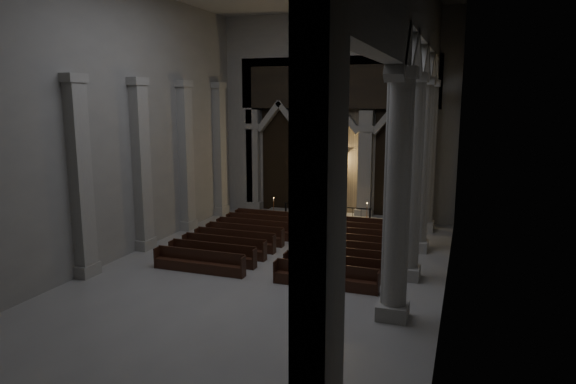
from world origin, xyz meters
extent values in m
plane|color=gray|center=(0.00, 0.00, 0.00)|extent=(24.00, 24.00, 0.00)
cube|color=gray|center=(0.00, 12.00, 6.00)|extent=(14.00, 0.10, 12.00)
cube|color=gray|center=(-7.00, 0.00, 6.00)|extent=(0.10, 24.00, 12.00)
cube|color=gray|center=(7.00, 0.00, 6.00)|extent=(0.10, 24.00, 12.00)
cube|color=#9B9890|center=(-5.40, 11.50, 3.20)|extent=(0.80, 0.50, 6.40)
cube|color=#9B9890|center=(-5.40, 11.50, 0.25)|extent=(1.05, 0.70, 0.50)
cube|color=#9B9890|center=(-5.40, 11.50, 5.35)|extent=(1.00, 0.65, 0.35)
cube|color=#9B9890|center=(-1.80, 11.50, 3.20)|extent=(0.80, 0.50, 6.40)
cube|color=#9B9890|center=(-1.80, 11.50, 0.25)|extent=(1.05, 0.70, 0.50)
cube|color=#9B9890|center=(-1.80, 11.50, 5.35)|extent=(1.00, 0.65, 0.35)
cube|color=#9B9890|center=(1.80, 11.50, 3.20)|extent=(0.80, 0.50, 6.40)
cube|color=#9B9890|center=(1.80, 11.50, 0.25)|extent=(1.05, 0.70, 0.50)
cube|color=#9B9890|center=(1.80, 11.50, 5.35)|extent=(1.00, 0.65, 0.35)
cube|color=#9B9890|center=(5.40, 11.50, 3.20)|extent=(0.80, 0.50, 6.40)
cube|color=#9B9890|center=(5.40, 11.50, 0.25)|extent=(1.05, 0.70, 0.50)
cube|color=#9B9890|center=(5.40, 11.50, 5.35)|extent=(1.00, 0.65, 0.35)
cube|color=black|center=(-3.60, 11.85, 3.50)|extent=(2.60, 0.15, 7.00)
cube|color=#8F7A5C|center=(0.00, 11.85, 3.50)|extent=(2.60, 0.15, 7.00)
cube|color=black|center=(3.60, 11.85, 3.50)|extent=(2.60, 0.15, 7.00)
cube|color=black|center=(0.00, 11.50, 8.00)|extent=(12.00, 0.50, 3.00)
cube|color=#9B9890|center=(-6.20, 11.50, 4.50)|extent=(1.60, 0.50, 9.00)
cube|color=#9B9890|center=(6.20, 11.50, 4.50)|extent=(1.60, 0.50, 9.00)
cube|color=#9B9890|center=(0.00, 11.50, 10.50)|extent=(14.00, 0.50, 3.00)
plane|color=#FFD572|center=(0.00, 11.82, 3.50)|extent=(1.50, 0.00, 1.50)
cube|color=brown|center=(0.00, 11.73, 3.50)|extent=(0.13, 0.08, 1.80)
cube|color=brown|center=(0.00, 11.73, 3.85)|extent=(1.10, 0.08, 0.13)
cube|color=tan|center=(0.00, 11.67, 3.45)|extent=(0.26, 0.10, 0.60)
sphere|color=tan|center=(0.00, 11.67, 3.85)|extent=(0.17, 0.17, 0.17)
cylinder|color=tan|center=(-0.26, 11.67, 3.82)|extent=(0.45, 0.08, 0.08)
cylinder|color=tan|center=(0.26, 11.67, 3.82)|extent=(0.45, 0.08, 0.08)
cube|color=#9B9890|center=(5.50, 9.50, 0.25)|extent=(1.00, 1.00, 0.50)
cylinder|color=#9B9890|center=(5.50, 9.50, 4.00)|extent=(0.70, 0.70, 7.50)
cube|color=#9B9890|center=(5.50, 9.50, 7.85)|extent=(0.95, 0.95, 0.35)
cube|color=#9B9890|center=(5.50, 5.50, 0.25)|extent=(1.00, 1.00, 0.50)
cylinder|color=#9B9890|center=(5.50, 5.50, 4.00)|extent=(0.70, 0.70, 7.50)
cube|color=#9B9890|center=(5.50, 5.50, 7.85)|extent=(0.95, 0.95, 0.35)
cube|color=#9B9890|center=(5.50, 1.50, 0.25)|extent=(1.00, 1.00, 0.50)
cylinder|color=#9B9890|center=(5.50, 1.50, 4.00)|extent=(0.70, 0.70, 7.50)
cube|color=#9B9890|center=(5.50, 1.50, 7.85)|extent=(0.95, 0.95, 0.35)
cube|color=#9B9890|center=(5.50, -2.50, 0.25)|extent=(1.00, 1.00, 0.50)
cylinder|color=#9B9890|center=(5.50, -2.50, 4.00)|extent=(0.70, 0.70, 7.50)
cube|color=#9B9890|center=(5.50, -2.50, 7.85)|extent=(0.95, 0.95, 0.35)
cube|color=#9B9890|center=(5.50, 11.40, 4.60)|extent=(0.55, 1.20, 9.20)
cube|color=#9B9890|center=(5.50, -11.40, 4.60)|extent=(0.55, 1.20, 9.20)
cube|color=#9B9890|center=(-6.75, 9.50, 0.25)|extent=(0.60, 1.00, 0.50)
cube|color=#9B9890|center=(-6.75, 9.50, 4.00)|extent=(0.50, 0.80, 7.50)
cube|color=#9B9890|center=(-6.75, 9.50, 7.85)|extent=(0.60, 1.00, 0.35)
cube|color=#9B9890|center=(-6.75, 5.50, 0.25)|extent=(0.60, 1.00, 0.50)
cube|color=#9B9890|center=(-6.75, 5.50, 4.00)|extent=(0.50, 0.80, 7.50)
cube|color=#9B9890|center=(-6.75, 5.50, 7.85)|extent=(0.60, 1.00, 0.35)
cube|color=#9B9890|center=(-6.75, 1.50, 0.25)|extent=(0.60, 1.00, 0.50)
cube|color=#9B9890|center=(-6.75, 1.50, 4.00)|extent=(0.50, 0.80, 7.50)
cube|color=#9B9890|center=(-6.75, 1.50, 7.85)|extent=(0.60, 1.00, 0.35)
cube|color=#9B9890|center=(-6.75, -2.50, 0.25)|extent=(0.60, 1.00, 0.50)
cube|color=#9B9890|center=(-6.75, -2.50, 4.00)|extent=(0.50, 0.80, 7.50)
cube|color=#9B9890|center=(-6.75, -2.50, 7.85)|extent=(0.60, 1.00, 0.35)
cube|color=#9B9890|center=(0.00, 10.60, 0.07)|extent=(8.50, 2.60, 0.15)
cube|color=#B9B3A3|center=(-1.06, 10.59, 0.59)|extent=(1.65, 0.64, 0.87)
cube|color=white|center=(-1.06, 10.59, 1.04)|extent=(1.79, 0.72, 0.04)
cube|color=black|center=(0.00, 9.57, 0.96)|extent=(5.04, 0.05, 0.05)
cube|color=black|center=(-2.52, 9.57, 0.50)|extent=(0.09, 0.09, 1.01)
cube|color=black|center=(2.52, 9.57, 0.50)|extent=(0.09, 0.09, 1.01)
cylinder|color=black|center=(-2.01, 9.57, 0.47)|extent=(0.02, 0.02, 0.93)
cylinder|color=black|center=(-1.51, 9.57, 0.47)|extent=(0.02, 0.02, 0.93)
cylinder|color=black|center=(-1.01, 9.57, 0.47)|extent=(0.02, 0.02, 0.93)
cylinder|color=black|center=(-0.50, 9.57, 0.47)|extent=(0.02, 0.02, 0.93)
cylinder|color=black|center=(0.00, 9.57, 0.47)|extent=(0.02, 0.02, 0.93)
cylinder|color=black|center=(0.50, 9.57, 0.47)|extent=(0.02, 0.02, 0.93)
cylinder|color=black|center=(1.01, 9.57, 0.47)|extent=(0.02, 0.02, 0.93)
cylinder|color=black|center=(1.51, 9.57, 0.47)|extent=(0.02, 0.02, 0.93)
cylinder|color=black|center=(2.01, 9.57, 0.47)|extent=(0.02, 0.02, 0.93)
cylinder|color=#B36E37|center=(-3.29, 9.56, 0.02)|extent=(0.21, 0.21, 0.04)
cylinder|color=#B36E37|center=(-3.29, 9.56, 0.53)|extent=(0.03, 0.03, 1.01)
cylinder|color=#B36E37|center=(-3.29, 9.56, 1.03)|extent=(0.11, 0.11, 0.02)
cylinder|color=#F0E5CA|center=(-3.29, 9.56, 1.12)|extent=(0.04, 0.04, 0.18)
sphere|color=#FFAF59|center=(-3.29, 9.56, 1.23)|extent=(0.04, 0.04, 0.04)
cylinder|color=#B36E37|center=(2.38, 9.33, 0.02)|extent=(0.23, 0.23, 0.05)
cylinder|color=#B36E37|center=(2.38, 9.33, 0.57)|extent=(0.03, 0.03, 1.10)
cylinder|color=#B36E37|center=(2.38, 9.33, 1.12)|extent=(0.11, 0.11, 0.02)
cylinder|color=#F0E5CA|center=(2.38, 9.33, 1.22)|extent=(0.05, 0.05, 0.19)
sphere|color=#FFAF59|center=(2.38, 9.33, 1.34)|extent=(0.04, 0.04, 0.04)
cube|color=black|center=(-2.70, 7.41, 0.22)|extent=(4.02, 0.38, 0.43)
cube|color=black|center=(-2.70, 7.59, 0.67)|extent=(4.02, 0.07, 0.48)
cube|color=black|center=(-4.71, 7.41, 0.43)|extent=(0.06, 0.43, 0.86)
cube|color=black|center=(-0.69, 7.41, 0.43)|extent=(0.06, 0.43, 0.86)
cube|color=black|center=(2.70, 7.41, 0.22)|extent=(4.02, 0.38, 0.43)
cube|color=black|center=(2.70, 7.59, 0.67)|extent=(4.02, 0.07, 0.48)
cube|color=black|center=(0.69, 7.41, 0.43)|extent=(0.06, 0.43, 0.86)
cube|color=black|center=(4.71, 7.41, 0.43)|extent=(0.06, 0.43, 0.86)
cube|color=black|center=(-2.70, 6.26, 0.22)|extent=(4.02, 0.38, 0.43)
cube|color=black|center=(-2.70, 6.44, 0.67)|extent=(4.02, 0.07, 0.48)
cube|color=black|center=(-4.71, 6.26, 0.43)|extent=(0.06, 0.43, 0.86)
cube|color=black|center=(-0.69, 6.26, 0.43)|extent=(0.06, 0.43, 0.86)
cube|color=black|center=(2.70, 6.26, 0.22)|extent=(4.02, 0.38, 0.43)
cube|color=black|center=(2.70, 6.44, 0.67)|extent=(4.02, 0.07, 0.48)
cube|color=black|center=(0.69, 6.26, 0.43)|extent=(0.06, 0.43, 0.86)
cube|color=black|center=(4.71, 6.26, 0.43)|extent=(0.06, 0.43, 0.86)
cube|color=black|center=(-2.70, 5.12, 0.22)|extent=(4.02, 0.38, 0.43)
cube|color=black|center=(-2.70, 5.30, 0.67)|extent=(4.02, 0.07, 0.48)
cube|color=black|center=(-4.71, 5.12, 0.43)|extent=(0.06, 0.43, 0.86)
cube|color=black|center=(-0.69, 5.12, 0.43)|extent=(0.06, 0.43, 0.86)
cube|color=black|center=(2.70, 5.12, 0.22)|extent=(4.02, 0.38, 0.43)
cube|color=black|center=(2.70, 5.30, 0.67)|extent=(4.02, 0.07, 0.48)
cube|color=black|center=(0.69, 5.12, 0.43)|extent=(0.06, 0.43, 0.86)
cube|color=black|center=(4.71, 5.12, 0.43)|extent=(0.06, 0.43, 0.86)
cube|color=black|center=(-2.70, 3.97, 0.22)|extent=(4.02, 0.38, 0.43)
cube|color=black|center=(-2.70, 4.15, 0.67)|extent=(4.02, 0.07, 0.48)
cube|color=black|center=(-4.71, 3.97, 0.43)|extent=(0.06, 0.43, 0.86)
cube|color=black|center=(-0.69, 3.97, 0.43)|extent=(0.06, 0.43, 0.86)
cube|color=black|center=(2.70, 3.97, 0.22)|extent=(4.02, 0.38, 0.43)
cube|color=black|center=(2.70, 4.15, 0.67)|extent=(4.02, 0.07, 0.48)
cube|color=black|center=(0.69, 3.97, 0.43)|extent=(0.06, 0.43, 0.86)
cube|color=black|center=(4.71, 3.97, 0.43)|extent=(0.06, 0.43, 0.86)
cube|color=black|center=(-2.70, 2.83, 0.22)|extent=(4.02, 0.38, 0.43)
cube|color=black|center=(-2.70, 3.01, 0.67)|extent=(4.02, 0.07, 0.48)
cube|color=black|center=(-4.71, 2.83, 0.43)|extent=(0.06, 0.43, 0.86)
cube|color=black|center=(-0.69, 2.83, 0.43)|extent=(0.06, 0.43, 0.86)
cube|color=black|center=(2.70, 2.83, 0.22)|extent=(4.02, 0.38, 0.43)
cube|color=black|center=(2.70, 3.01, 0.67)|extent=(4.02, 0.07, 0.48)
cube|color=black|center=(0.69, 2.83, 0.43)|extent=(0.06, 0.43, 0.86)
cube|color=black|center=(4.71, 2.83, 0.43)|extent=(0.06, 0.43, 0.86)
cube|color=black|center=(-2.70, 1.68, 0.22)|extent=(4.02, 0.38, 0.43)
cube|color=black|center=(-2.70, 1.86, 0.67)|extent=(4.02, 0.07, 0.48)
cube|color=black|center=(-4.71, 1.68, 0.43)|extent=(0.06, 0.43, 0.86)
cube|color=black|center=(-0.69, 1.68, 0.43)|extent=(0.06, 0.43, 0.86)
cube|color=black|center=(2.70, 1.68, 0.22)|extent=(4.02, 0.38, 0.43)
cube|color=black|center=(2.70, 1.86, 0.67)|extent=(4.02, 0.07, 0.48)
cube|color=black|center=(0.69, 1.68, 0.43)|extent=(0.06, 0.43, 0.86)
cube|color=black|center=(4.71, 1.68, 0.43)|extent=(0.06, 0.43, 0.86)
cube|color=black|center=(-2.70, 0.54, 0.22)|extent=(4.02, 0.38, 0.43)
cube|color=black|center=(-2.70, 0.72, 0.67)|extent=(4.02, 0.07, 0.48)
cube|color=black|center=(-4.71, 0.54, 0.43)|extent=(0.06, 0.43, 0.86)
cube|color=black|center=(-0.69, 0.54, 0.43)|extent=(0.06, 0.43, 0.86)
cube|color=black|center=(2.70, 0.54, 0.22)|extent=(4.02, 0.38, 0.43)
cube|color=black|center=(2.70, 0.72, 0.67)|extent=(4.02, 0.07, 0.48)
cube|color=black|center=(0.69, 0.54, 0.43)|extent=(0.06, 0.43, 0.86)
cube|color=black|center=(4.71, 0.54, 0.43)|extent=(0.06, 0.43, 0.86)
cube|color=black|center=(-2.70, -0.61, 0.22)|extent=(4.02, 0.38, 0.43)
cube|color=black|center=(-2.70, -0.43, 0.67)|extent=(4.02, 0.07, 0.48)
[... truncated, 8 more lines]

